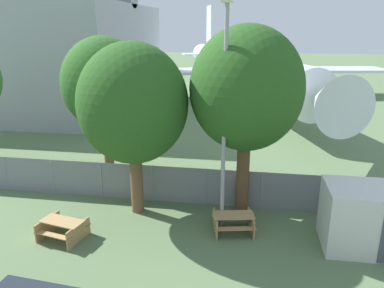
{
  "coord_description": "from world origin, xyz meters",
  "views": [
    {
      "loc": [
        1.94,
        -5.39,
        7.98
      ],
      "look_at": [
        -1.14,
        13.44,
        2.0
      ],
      "focal_mm": 35.0,
      "sensor_mm": 36.0,
      "label": 1
    }
  ],
  "objects_px": {
    "airplane": "(238,68)",
    "tree_far_right": "(133,104)",
    "portable_cabin": "(369,218)",
    "picnic_bench_open_grass": "(63,227)",
    "tree_near_hangar": "(104,84)",
    "tree_left_of_cabin": "(246,90)",
    "picnic_bench_near_cabin": "(233,221)"
  },
  "relations": [
    {
      "from": "airplane",
      "to": "tree_far_right",
      "type": "bearing_deg",
      "value": -24.31
    },
    {
      "from": "portable_cabin",
      "to": "picnic_bench_open_grass",
      "type": "xyz_separation_m",
      "value": [
        -11.62,
        -1.29,
        -0.73
      ]
    },
    {
      "from": "picnic_bench_open_grass",
      "to": "tree_near_hangar",
      "type": "height_order",
      "value": "tree_near_hangar"
    },
    {
      "from": "tree_far_right",
      "to": "portable_cabin",
      "type": "bearing_deg",
      "value": -8.57
    },
    {
      "from": "portable_cabin",
      "to": "tree_near_hangar",
      "type": "bearing_deg",
      "value": 153.78
    },
    {
      "from": "tree_left_of_cabin",
      "to": "airplane",
      "type": "bearing_deg",
      "value": 93.11
    },
    {
      "from": "tree_near_hangar",
      "to": "tree_left_of_cabin",
      "type": "xyz_separation_m",
      "value": [
        7.74,
        -3.76,
        0.49
      ]
    },
    {
      "from": "airplane",
      "to": "tree_far_right",
      "type": "distance_m",
      "value": 28.75
    },
    {
      "from": "airplane",
      "to": "picnic_bench_near_cabin",
      "type": "distance_m",
      "value": 29.85
    },
    {
      "from": "tree_left_of_cabin",
      "to": "tree_far_right",
      "type": "distance_m",
      "value": 4.74
    },
    {
      "from": "picnic_bench_open_grass",
      "to": "tree_far_right",
      "type": "distance_m",
      "value": 5.66
    },
    {
      "from": "picnic_bench_open_grass",
      "to": "tree_near_hangar",
      "type": "relative_size",
      "value": 0.25
    },
    {
      "from": "portable_cabin",
      "to": "picnic_bench_near_cabin",
      "type": "height_order",
      "value": "portable_cabin"
    },
    {
      "from": "picnic_bench_near_cabin",
      "to": "portable_cabin",
      "type": "bearing_deg",
      "value": -3.35
    },
    {
      "from": "picnic_bench_open_grass",
      "to": "tree_near_hangar",
      "type": "distance_m",
      "value": 8.65
    },
    {
      "from": "picnic_bench_open_grass",
      "to": "tree_near_hangar",
      "type": "bearing_deg",
      "value": 97.0
    },
    {
      "from": "picnic_bench_open_grass",
      "to": "tree_left_of_cabin",
      "type": "relative_size",
      "value": 0.24
    },
    {
      "from": "tree_left_of_cabin",
      "to": "tree_far_right",
      "type": "relative_size",
      "value": 1.09
    },
    {
      "from": "picnic_bench_near_cabin",
      "to": "tree_near_hangar",
      "type": "bearing_deg",
      "value": 142.62
    },
    {
      "from": "portable_cabin",
      "to": "tree_far_right",
      "type": "xyz_separation_m",
      "value": [
        -9.4,
        1.42,
        3.71
      ]
    },
    {
      "from": "picnic_bench_near_cabin",
      "to": "tree_far_right",
      "type": "xyz_separation_m",
      "value": [
        -4.37,
        1.12,
        4.44
      ]
    },
    {
      "from": "portable_cabin",
      "to": "picnic_bench_near_cabin",
      "type": "xyz_separation_m",
      "value": [
        -5.03,
        0.29,
        -0.73
      ]
    },
    {
      "from": "airplane",
      "to": "tree_near_hangar",
      "type": "height_order",
      "value": "airplane"
    },
    {
      "from": "portable_cabin",
      "to": "tree_near_hangar",
      "type": "distance_m",
      "value": 14.4
    },
    {
      "from": "picnic_bench_near_cabin",
      "to": "picnic_bench_open_grass",
      "type": "height_order",
      "value": "same"
    },
    {
      "from": "portable_cabin",
      "to": "picnic_bench_near_cabin",
      "type": "distance_m",
      "value": 5.09
    },
    {
      "from": "airplane",
      "to": "tree_near_hangar",
      "type": "relative_size",
      "value": 5.79
    },
    {
      "from": "portable_cabin",
      "to": "tree_far_right",
      "type": "distance_m",
      "value": 10.21
    },
    {
      "from": "picnic_bench_open_grass",
      "to": "picnic_bench_near_cabin",
      "type": "bearing_deg",
      "value": 13.57
    },
    {
      "from": "airplane",
      "to": "picnic_bench_near_cabin",
      "type": "relative_size",
      "value": 23.16
    },
    {
      "from": "airplane",
      "to": "tree_left_of_cabin",
      "type": "distance_m",
      "value": 27.83
    },
    {
      "from": "airplane",
      "to": "picnic_bench_near_cabin",
      "type": "height_order",
      "value": "airplane"
    }
  ]
}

